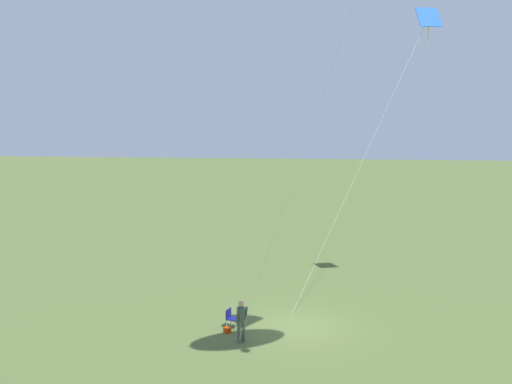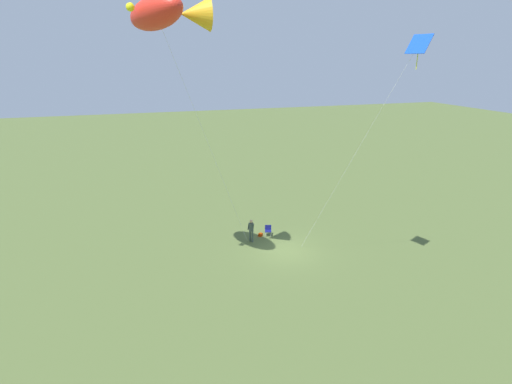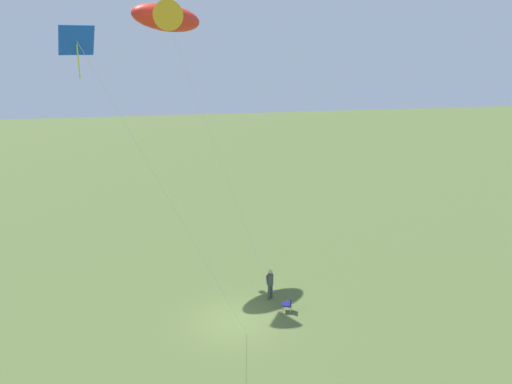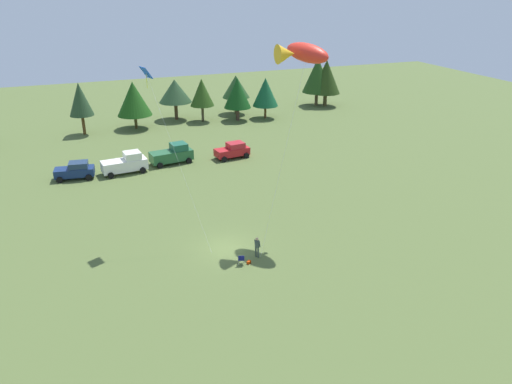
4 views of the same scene
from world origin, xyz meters
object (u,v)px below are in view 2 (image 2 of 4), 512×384
Objects in this scene: person_kite_flyer at (251,229)px; folding_chair at (268,230)px; backpack_on_grass at (260,235)px; kite_diamond_blue at (415,52)px; kite_large_fish at (166,13)px.

person_kite_flyer is 1.74m from folding_chair.
folding_chair is at bearing 171.94° from backpack_on_grass.
backpack_on_grass is at bearing -58.50° from kite_diamond_blue.
person_kite_flyer is 15.80m from kite_diamond_blue.
kite_diamond_blue reaches higher than person_kite_flyer.
backpack_on_grass is 16.54m from kite_diamond_blue.
kite_large_fish is at bearing 1.48° from person_kite_flyer.
person_kite_flyer is 0.11× the size of kite_large_fish.
backpack_on_grass is 0.02× the size of kite_large_fish.
kite_large_fish is (6.58, 5.42, 14.83)m from backpack_on_grass.
kite_large_fish reaches higher than person_kite_flyer.
kite_diamond_blue is (-11.86, 3.19, -1.74)m from kite_large_fish.
folding_chair is 2.56× the size of backpack_on_grass.
folding_chair is at bearing 163.70° from person_kite_flyer.
person_kite_flyer is 5.44× the size of backpack_on_grass.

